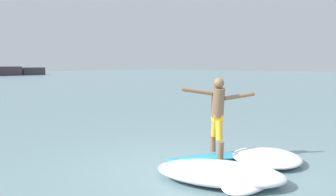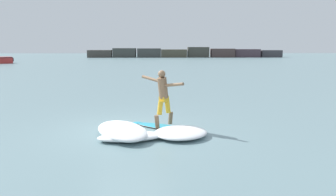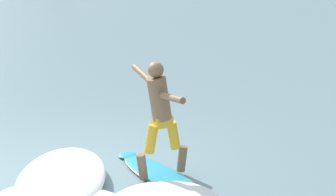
# 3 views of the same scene
# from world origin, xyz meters

# --- Properties ---
(ground_plane) EXTENTS (200.00, 200.00, 0.00)m
(ground_plane) POSITION_xyz_m (0.00, 0.00, 0.00)
(ground_plane) COLOR gray
(surfboard) EXTENTS (2.07, 1.58, 0.20)m
(surfboard) POSITION_xyz_m (1.02, 0.21, 0.03)
(surfboard) COLOR #2EA1C1
(surfboard) RESTS_ON ground
(surfer) EXTENTS (1.28, 1.12, 1.74)m
(surfer) POSITION_xyz_m (1.02, 0.16, 1.08)
(surfer) COLOR brown
(surfer) RESTS_ON surfboard
(wave_foam_at_tail) EXTENTS (2.08, 2.60, 0.31)m
(wave_foam_at_tail) POSITION_xyz_m (-0.15, -0.69, 0.16)
(wave_foam_at_tail) COLOR white
(wave_foam_at_tail) RESTS_ON ground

